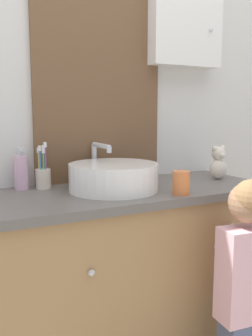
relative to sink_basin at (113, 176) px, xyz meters
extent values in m
cube|color=silver|center=(0.08, 0.29, 0.38)|extent=(3.20, 0.06, 2.50)
cube|color=brown|center=(0.04, 0.25, 0.39)|extent=(0.63, 0.02, 1.00)
cube|color=#B2C1CC|center=(0.04, 0.24, 0.39)|extent=(0.57, 0.01, 0.94)
sphere|color=silver|center=(0.62, 0.15, 0.68)|extent=(0.02, 0.02, 0.02)
cube|color=#A37A4C|center=(0.08, 0.00, -0.48)|extent=(1.21, 0.48, 0.78)
cube|color=#605B56|center=(0.08, 0.00, -0.08)|extent=(1.25, 0.52, 0.03)
sphere|color=silver|center=(-0.20, -0.25, -0.29)|extent=(0.02, 0.02, 0.02)
sphere|color=silver|center=(0.36, -0.25, -0.29)|extent=(0.02, 0.02, 0.02)
cylinder|color=white|center=(0.00, 0.00, 0.00)|extent=(0.38, 0.38, 0.12)
cylinder|color=silver|center=(0.00, 0.00, 0.05)|extent=(0.31, 0.31, 0.01)
cylinder|color=silver|center=(0.00, 0.21, 0.03)|extent=(0.02, 0.02, 0.18)
cylinder|color=silver|center=(0.00, 0.13, 0.12)|extent=(0.02, 0.17, 0.02)
cylinder|color=silver|center=(0.00, 0.04, 0.11)|extent=(0.02, 0.02, 0.02)
sphere|color=white|center=(0.10, 0.21, -0.03)|extent=(0.05, 0.05, 0.05)
cylinder|color=beige|center=(-0.25, 0.17, -0.02)|extent=(0.07, 0.07, 0.09)
cylinder|color=#8E56B7|center=(-0.24, 0.17, 0.05)|extent=(0.01, 0.01, 0.19)
cube|color=white|center=(-0.24, 0.17, 0.13)|extent=(0.01, 0.02, 0.02)
cylinder|color=pink|center=(-0.25, 0.18, 0.04)|extent=(0.01, 0.01, 0.17)
cube|color=white|center=(-0.25, 0.18, 0.12)|extent=(0.01, 0.02, 0.02)
cylinder|color=#E5CC4C|center=(-0.27, 0.18, 0.03)|extent=(0.01, 0.01, 0.16)
cube|color=white|center=(-0.27, 0.18, 0.11)|extent=(0.01, 0.02, 0.02)
cylinder|color=#3884DB|center=(-0.27, 0.16, 0.04)|extent=(0.01, 0.01, 0.17)
cube|color=white|center=(-0.27, 0.16, 0.12)|extent=(0.01, 0.02, 0.02)
cylinder|color=#47B26B|center=(-0.25, 0.16, 0.03)|extent=(0.01, 0.01, 0.16)
cube|color=white|center=(-0.25, 0.16, 0.11)|extent=(0.01, 0.02, 0.02)
cylinder|color=#CCA3BC|center=(-0.34, 0.20, 0.01)|extent=(0.06, 0.06, 0.14)
cylinder|color=silver|center=(-0.34, 0.20, 0.09)|extent=(0.02, 0.02, 0.02)
cube|color=silver|center=(-0.34, 0.18, 0.11)|extent=(0.02, 0.03, 0.02)
cube|color=beige|center=(0.36, -0.42, -0.34)|extent=(0.21, 0.13, 0.37)
sphere|color=#997051|center=(0.36, -0.42, -0.06)|extent=(0.15, 0.15, 0.15)
sphere|color=#997047|center=(0.36, -0.43, -0.04)|extent=(0.14, 0.14, 0.14)
cylinder|color=beige|center=(0.45, -0.23, -0.23)|extent=(0.07, 0.28, 0.04)
cylinder|color=#E5CC4C|center=(0.46, -0.09, -0.19)|extent=(0.01, 0.05, 0.12)
ellipsoid|color=beige|center=(0.58, 0.01, -0.01)|extent=(0.09, 0.07, 0.10)
sphere|color=beige|center=(0.58, 0.01, 0.07)|extent=(0.07, 0.07, 0.07)
sphere|color=beige|center=(0.55, 0.01, 0.09)|extent=(0.03, 0.03, 0.03)
sphere|color=beige|center=(0.60, 0.01, 0.09)|extent=(0.03, 0.03, 0.03)
sphere|color=silver|center=(0.58, -0.02, 0.06)|extent=(0.02, 0.02, 0.02)
cylinder|color=orange|center=(0.21, -0.20, -0.01)|extent=(0.07, 0.07, 0.09)
camera|label=1|loc=(-0.66, -1.41, 0.27)|focal=40.00mm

